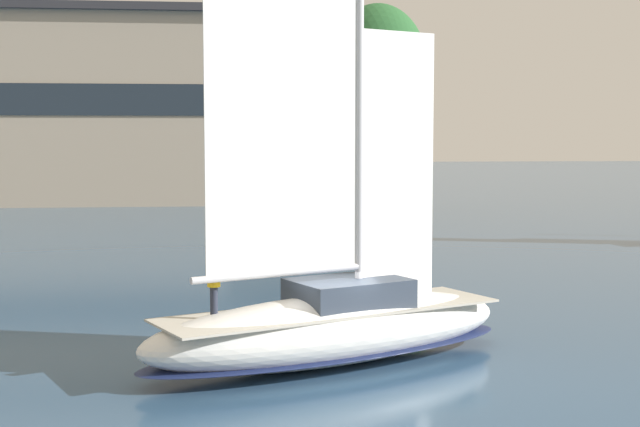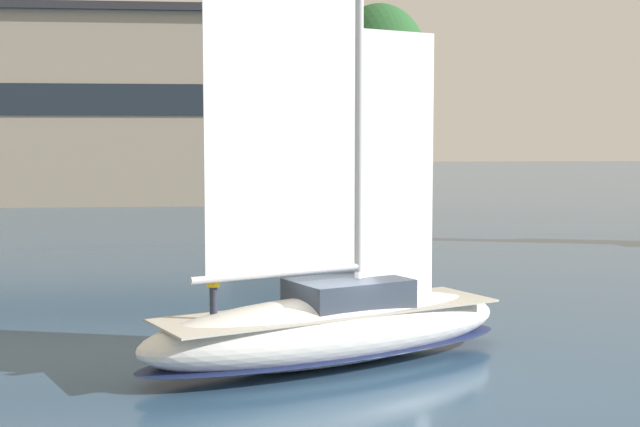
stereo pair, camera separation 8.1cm
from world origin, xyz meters
The scene contains 4 objects.
ground_plane centered at (0.00, 0.00, 0.00)m, with size 400.00×400.00×0.00m, color #2D4C6B.
waterfront_building centered at (-13.83, 64.56, 9.09)m, with size 46.61×16.59×18.11m.
tree_shore_center centered at (11.11, 57.40, 12.90)m, with size 8.95×8.95×18.42m.
sailboat_main centered at (0.02, 0.01, 1.20)m, with size 11.58×7.58×15.51m.
Camera 1 is at (-2.89, -24.03, 6.25)m, focal length 50.00 mm.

